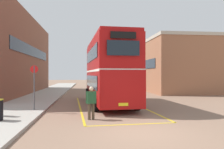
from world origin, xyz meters
TOP-DOWN VIEW (x-y plane):
  - ground_plane at (0.00, 14.40)m, footprint 135.60×135.60m
  - sidewalk_left at (-6.50, 16.80)m, footprint 4.00×57.60m
  - brick_building_left at (-10.95, 18.22)m, footprint 5.76×21.23m
  - depot_building_right at (9.83, 22.22)m, footprint 8.79×16.35m
  - double_decker_bus at (-0.49, 8.22)m, footprint 3.33×9.87m
  - single_deck_bus at (3.61, 27.75)m, footprint 3.01×8.78m
  - pedestrian_boarding at (-1.86, 2.70)m, footprint 0.51×0.37m
  - bus_stop_sign at (-5.11, 5.17)m, footprint 0.44×0.13m
  - bay_marking_yellow at (-0.43, 6.35)m, footprint 5.00×12.00m

SIDE VIEW (x-z plane):
  - ground_plane at x=0.00m, z-range 0.00..0.00m
  - bay_marking_yellow at x=-0.43m, z-range 0.00..0.01m
  - sidewalk_left at x=-6.50m, z-range 0.00..0.14m
  - pedestrian_boarding at x=-1.86m, z-range 0.12..1.73m
  - single_deck_bus at x=3.61m, z-range 0.13..3.15m
  - bus_stop_sign at x=-5.11m, z-range 0.41..3.00m
  - double_decker_bus at x=-0.49m, z-range 0.14..4.89m
  - depot_building_right at x=9.83m, z-range 0.00..6.66m
  - brick_building_left at x=-10.95m, z-range 0.00..8.66m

